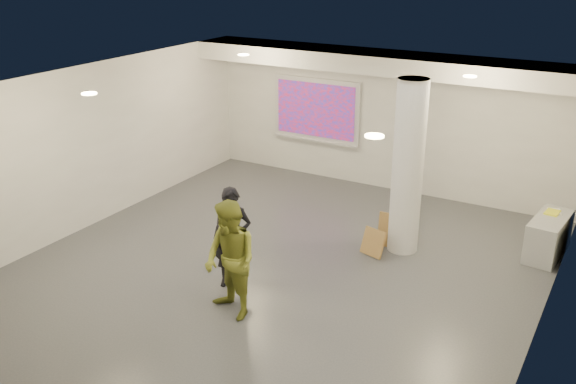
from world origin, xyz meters
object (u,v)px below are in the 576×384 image
Objects in this scene: column at (408,168)px; woman at (232,238)px; projection_screen at (316,111)px; credenza at (548,236)px; man at (230,260)px.

woman is at bearing -126.30° from column.
column is 4.08m from projection_screen.
projection_screen is at bearing 168.69° from credenza.
column is 1.73× the size of man.
man is (0.47, -0.72, 0.06)m from woman.
woman is at bearing -76.32° from projection_screen.
column is 3.57m from man.
credenza is 0.74× the size of woman.
woman is at bearing 145.11° from man.
projection_screen is 1.31× the size of woman.
credenza is (5.32, -1.65, -1.18)m from projection_screen.
column reaches higher than projection_screen.
column reaches higher than man.
projection_screen is at bearing 76.50° from woman.
credenza is 0.69× the size of man.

